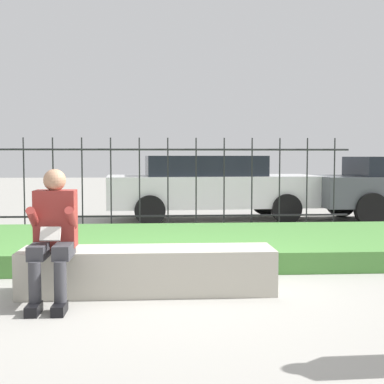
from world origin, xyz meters
TOP-DOWN VIEW (x-y plane):
  - ground_plane at (0.00, 0.00)m, footprint 60.00×60.00m
  - stone_bench at (-0.28, 0.00)m, footprint 2.52×0.57m
  - person_seated_reader at (-1.14, -0.32)m, footprint 0.42×0.73m
  - grass_berm at (0.00, 2.13)m, footprint 8.36×2.85m
  - iron_fence at (0.00, 3.92)m, footprint 6.36×0.03m
  - car_parked_center at (0.96, 6.12)m, footprint 4.58×2.09m

SIDE VIEW (x-z plane):
  - ground_plane at x=0.00m, z-range 0.00..0.00m
  - grass_berm at x=0.00m, z-range 0.00..0.26m
  - stone_bench at x=-0.28m, z-range -0.03..0.42m
  - person_seated_reader at x=-1.14m, z-range 0.06..1.30m
  - car_parked_center at x=0.96m, z-range 0.05..1.43m
  - iron_fence at x=0.00m, z-range 0.04..1.73m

